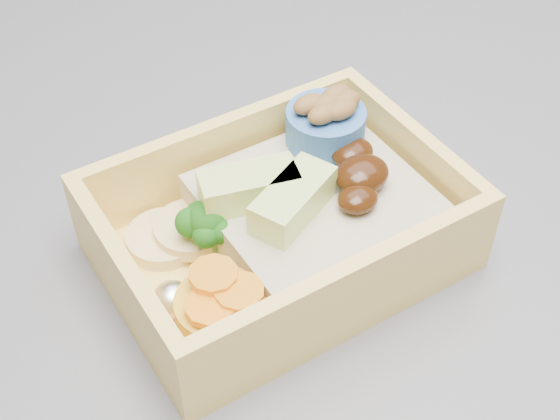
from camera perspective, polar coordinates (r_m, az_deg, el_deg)
bento_box at (r=0.46m, az=0.52°, el=-0.72°), size 0.21×0.16×0.07m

